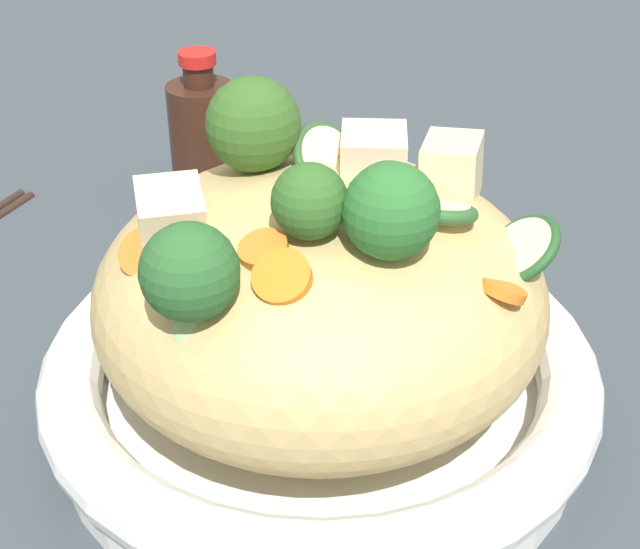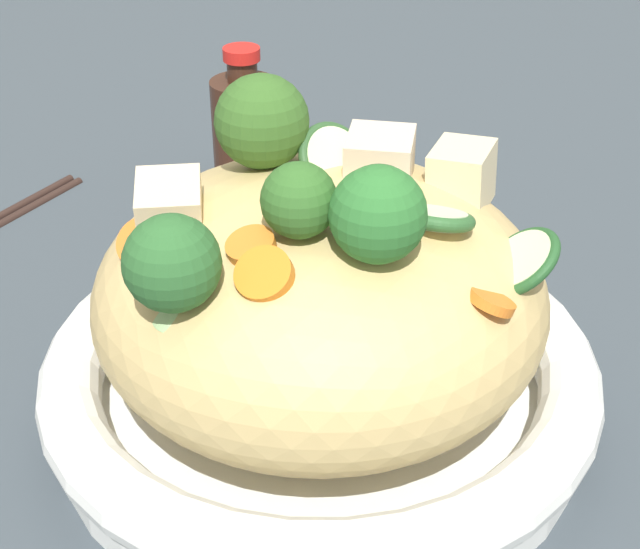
{
  "view_description": "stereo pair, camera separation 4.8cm",
  "coord_description": "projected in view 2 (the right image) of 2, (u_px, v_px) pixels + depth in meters",
  "views": [
    {
      "loc": [
        0.29,
        0.29,
        0.35
      ],
      "look_at": [
        0.0,
        0.0,
        0.09
      ],
      "focal_mm": 53.44,
      "sensor_mm": 36.0,
      "label": 1
    },
    {
      "loc": [
        0.26,
        0.32,
        0.35
      ],
      "look_at": [
        0.0,
        0.0,
        0.09
      ],
      "focal_mm": 53.44,
      "sensor_mm": 36.0,
      "label": 2
    }
  ],
  "objects": [
    {
      "name": "zucchini_slices",
      "position": [
        430.0,
        213.0,
        0.46
      ],
      "size": [
        0.08,
        0.14,
        0.06
      ],
      "color": "beige",
      "rests_on": "serving_bowl"
    },
    {
      "name": "chicken_chunks",
      "position": [
        350.0,
        178.0,
        0.48
      ],
      "size": [
        0.18,
        0.11,
        0.04
      ],
      "color": "beige",
      "rests_on": "serving_bowl"
    },
    {
      "name": "soy_sauce_bottle",
      "position": [
        245.0,
        133.0,
        0.74
      ],
      "size": [
        0.05,
        0.05,
        0.12
      ],
      "color": "#381E14",
      "rests_on": "ground_plane"
    },
    {
      "name": "noodle_heap",
      "position": [
        320.0,
        295.0,
        0.49
      ],
      "size": [
        0.23,
        0.23,
        0.13
      ],
      "color": "tan",
      "rests_on": "serving_bowl"
    },
    {
      "name": "ground_plane",
      "position": [
        320.0,
        415.0,
        0.53
      ],
      "size": [
        3.0,
        3.0,
        0.0
      ],
      "primitive_type": "plane",
      "color": "#374047"
    },
    {
      "name": "serving_bowl",
      "position": [
        320.0,
        378.0,
        0.52
      ],
      "size": [
        0.3,
        0.3,
        0.05
      ],
      "color": "white",
      "rests_on": "ground_plane"
    },
    {
      "name": "carrot_coins",
      "position": [
        296.0,
        233.0,
        0.44
      ],
      "size": [
        0.15,
        0.16,
        0.04
      ],
      "color": "orange",
      "rests_on": "serving_bowl"
    },
    {
      "name": "broccoli_florets",
      "position": [
        287.0,
        191.0,
        0.43
      ],
      "size": [
        0.16,
        0.17,
        0.08
      ],
      "color": "#9ABF7C",
      "rests_on": "serving_bowl"
    }
  ]
}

